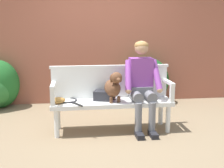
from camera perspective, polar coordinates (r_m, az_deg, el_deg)
The scene contains 12 objects.
ground_plane at distance 4.38m, azimuth -0.00°, elevation -9.17°, with size 40.00×40.00×0.00m, color #7A664C.
brick_garden_fence at distance 5.99m, azimuth -2.39°, elevation 6.70°, with size 8.00×0.30×2.12m, color #9E5642.
hedge_bush_far_left at distance 5.88m, azimuth 7.06°, elevation 0.72°, with size 0.87×0.75×0.93m, color #194C1E.
garden_bench at distance 4.26m, azimuth -0.00°, elevation -4.10°, with size 1.77×0.48×0.46m.
bench_backrest at distance 4.39m, azimuth -0.36°, elevation 0.58°, with size 1.81×0.06×0.50m.
bench_armrest_left_end at distance 4.09m, azimuth -11.67°, elevation -1.22°, with size 0.06×0.48×0.28m.
bench_armrest_right_end at distance 4.31m, azimuth 11.38°, elevation -0.58°, with size 0.06×0.48×0.28m.
person_seated at distance 4.25m, azimuth 5.94°, elevation 0.40°, with size 0.56×0.64×1.33m.
dog_on_bench at distance 4.12m, azimuth 0.31°, elevation -0.51°, with size 0.28×0.45×0.45m.
tennis_racket at distance 4.25m, azimuth -8.72°, elevation -3.28°, with size 0.42×0.56×0.03m.
baseball_glove at distance 4.15m, azimuth -10.76°, elevation -3.21°, with size 0.22×0.17×0.09m, color #9E6B2D.
sports_bag at distance 4.26m, azimuth -1.64°, elevation -2.29°, with size 0.28×0.20×0.14m, color #232328.
Camera 1 is at (-0.54, -4.07, 1.52)m, focal length 46.05 mm.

